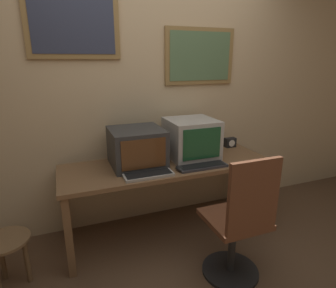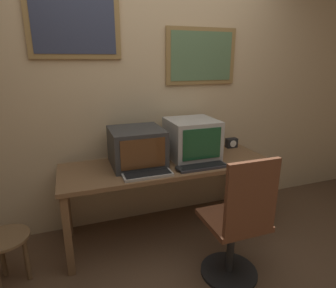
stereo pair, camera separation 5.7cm
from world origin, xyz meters
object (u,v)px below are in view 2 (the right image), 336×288
Objects in this scene: monitor_right at (192,139)px; office_chair at (237,228)px; keyboard_main at (148,175)px; side_stool at (6,247)px; mouse_near_keyboard at (179,169)px; monitor_left at (137,147)px; keyboard_side at (202,167)px; desk_clock at (231,143)px.

office_chair is (-0.01, -0.84, -0.45)m from monitor_right.
keyboard_main is 1.15m from side_stool.
monitor_right is 0.41m from mouse_near_keyboard.
office_chair is 1.69m from side_stool.
keyboard_main is at bearing -86.91° from monitor_left.
monitor_left is at bearing 137.52° from mouse_near_keyboard.
mouse_near_keyboard is 0.12× the size of office_chair.
keyboard_main is 0.28m from mouse_near_keyboard.
office_chair is at bearing -45.77° from keyboard_main.
office_chair reaches higher than keyboard_side.
keyboard_side is 1.11× the size of side_stool.
office_chair is at bearing -66.64° from mouse_near_keyboard.
office_chair reaches higher than mouse_near_keyboard.
desk_clock is 2.22m from side_stool.
side_stool is (-1.08, -0.00, -0.41)m from keyboard_main.
monitor_left reaches higher than mouse_near_keyboard.
mouse_near_keyboard reaches higher than keyboard_side.
mouse_near_keyboard is at bearing -130.17° from monitor_right.
monitor_right is at bearing 2.07° from monitor_left.
desk_clock is at bearing 61.27° from office_chair.
office_chair is at bearing -87.40° from keyboard_side.
monitor_left is 0.45× the size of office_chair.
side_stool is (-1.60, -0.31, -0.58)m from monitor_right.
keyboard_side is at bearing 0.53° from side_stool.
keyboard_main is 0.49m from keyboard_side.
keyboard_main is (-0.52, -0.31, -0.17)m from monitor_right.
side_stool is at bearing -164.56° from monitor_left.
monitor_right is 0.96m from office_chair.
monitor_right is at bearing 11.05° from side_stool.
mouse_near_keyboard is at bearing -151.21° from desk_clock.
office_chair is at bearing -118.73° from desk_clock.
keyboard_main is at bearing -149.43° from monitor_right.
mouse_near_keyboard is (-0.21, 0.01, 0.01)m from keyboard_side.
side_stool is at bearing -168.12° from desk_clock.
keyboard_side is 3.74× the size of mouse_near_keyboard.
office_chair is (0.02, -0.54, -0.28)m from keyboard_side.
keyboard_main is at bearing -175.95° from mouse_near_keyboard.
office_chair reaches higher than keyboard_main.
mouse_near_keyboard reaches higher than keyboard_main.
office_chair reaches higher than side_stool.
desk_clock is at bearing 8.25° from monitor_left.
monitor_left is 1.09m from desk_clock.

